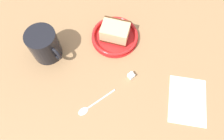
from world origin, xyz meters
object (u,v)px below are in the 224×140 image
at_px(teaspoon, 89,107).
at_px(folded_napkin, 188,100).
at_px(small_plate, 115,36).
at_px(sugar_cube, 131,76).
at_px(cake_slice, 115,31).
at_px(tea_mug, 44,45).

bearing_deg(teaspoon, folded_napkin, 90.00).
height_order(small_plate, folded_napkin, small_plate).
height_order(folded_napkin, sugar_cube, sugar_cube).
relative_size(cake_slice, folded_napkin, 0.72).
xyz_separation_m(small_plate, cake_slice, (-0.00, 0.00, 0.02)).
distance_m(cake_slice, teaspoon, 0.24).
relative_size(small_plate, sugar_cube, 8.96).
bearing_deg(sugar_cube, teaspoon, -56.24).
bearing_deg(teaspoon, tea_mug, -145.96).
xyz_separation_m(teaspoon, sugar_cube, (-0.08, 0.12, 0.00)).
height_order(cake_slice, sugar_cube, cake_slice).
bearing_deg(sugar_cube, folded_napkin, 61.01).
distance_m(teaspoon, sugar_cube, 0.15).
relative_size(cake_slice, teaspoon, 0.90).
bearing_deg(cake_slice, tea_mug, -78.15).
bearing_deg(small_plate, folded_napkin, 40.28).
xyz_separation_m(small_plate, teaspoon, (0.22, -0.09, -0.01)).
bearing_deg(teaspoon, sugar_cube, 123.76).
bearing_deg(teaspoon, cake_slice, 158.60).
bearing_deg(tea_mug, sugar_cube, 68.52).
relative_size(tea_mug, sugar_cube, 5.87).
distance_m(small_plate, teaspoon, 0.24).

